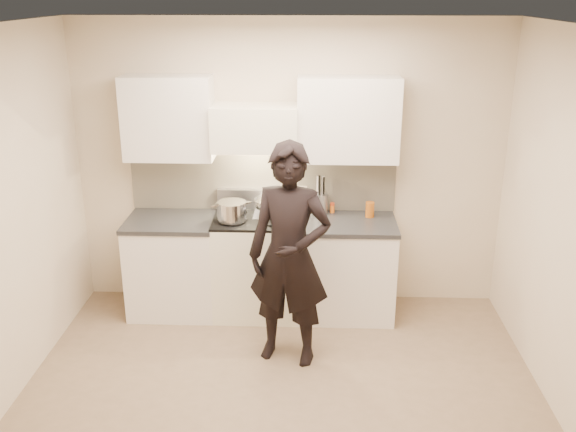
{
  "coord_description": "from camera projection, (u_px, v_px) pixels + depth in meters",
  "views": [
    {
      "loc": [
        0.21,
        -4.07,
        2.93
      ],
      "look_at": [
        0.02,
        1.05,
        1.1
      ],
      "focal_mm": 40.0,
      "sensor_mm": 36.0,
      "label": 1
    }
  ],
  "objects": [
    {
      "name": "stock_pot",
      "position": [
        232.0,
        211.0,
        5.73
      ],
      "size": [
        0.35,
        0.33,
        0.17
      ],
      "color": "silver",
      "rests_on": "stove"
    },
    {
      "name": "counter_right",
      "position": [
        344.0,
        267.0,
        5.99
      ],
      "size": [
        0.92,
        0.67,
        0.92
      ],
      "color": "white",
      "rests_on": "ground"
    },
    {
      "name": "oil_glass",
      "position": [
        370.0,
        210.0,
        5.93
      ],
      "size": [
        0.08,
        0.08,
        0.14
      ],
      "color": "#A55112",
      "rests_on": "counter_right"
    },
    {
      "name": "counter_left",
      "position": [
        174.0,
        265.0,
        6.05
      ],
      "size": [
        0.82,
        0.67,
        0.92
      ],
      "color": "white",
      "rests_on": "ground"
    },
    {
      "name": "stove",
      "position": [
        256.0,
        265.0,
        6.02
      ],
      "size": [
        0.76,
        0.65,
        0.96
      ],
      "color": "white",
      "rests_on": "ground"
    },
    {
      "name": "utensil_crock",
      "position": [
        320.0,
        202.0,
        6.01
      ],
      "size": [
        0.14,
        0.14,
        0.36
      ],
      "color": "#B9B9C1",
      "rests_on": "counter_right"
    },
    {
      "name": "ground_plane",
      "position": [
        281.0,
        400.0,
        4.83
      ],
      "size": [
        4.0,
        4.0,
        0.0
      ],
      "primitive_type": "plane",
      "color": "#856C53"
    },
    {
      "name": "wok",
      "position": [
        272.0,
        204.0,
        5.91
      ],
      "size": [
        0.34,
        0.42,
        0.27
      ],
      "color": "silver",
      "rests_on": "stove"
    },
    {
      "name": "person",
      "position": [
        289.0,
        256.0,
        5.09
      ],
      "size": [
        0.76,
        0.59,
        1.84
      ],
      "primitive_type": "imported",
      "rotation": [
        0.0,
        0.0,
        -0.24
      ],
      "color": "black",
      "rests_on": "ground"
    },
    {
      "name": "spice_jar",
      "position": [
        332.0,
        208.0,
        6.05
      ],
      "size": [
        0.04,
        0.04,
        0.1
      ],
      "color": "orange",
      "rests_on": "counter_right"
    },
    {
      "name": "room_shell",
      "position": [
        274.0,
        182.0,
        4.64
      ],
      "size": [
        4.04,
        3.54,
        2.7
      ],
      "color": "beige",
      "rests_on": "ground"
    }
  ]
}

